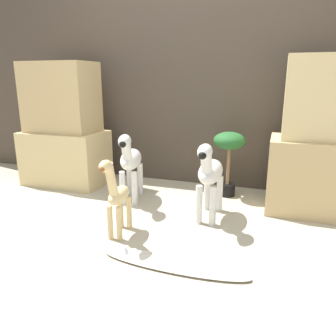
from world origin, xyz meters
name	(u,v)px	position (x,y,z in m)	size (l,w,h in m)	color
ground_plane	(137,239)	(0.00, 0.00, 0.00)	(14.00, 14.00, 0.00)	#B2A88E
wall_back	(192,78)	(0.00, 1.44, 1.10)	(6.40, 0.08, 2.20)	#473D33
rock_pillar_left	(64,130)	(-1.25, 0.96, 0.57)	(0.85, 0.51, 1.26)	#DBC184
rock_pillar_right	(325,146)	(1.25, 0.96, 0.57)	(0.85, 0.51, 1.28)	tan
zebra_right	(210,174)	(0.40, 0.52, 0.38)	(0.18, 0.57, 0.65)	silver
zebra_left	(130,161)	(-0.37, 0.69, 0.38)	(0.28, 0.57, 0.65)	silver
giraffe_figurine	(117,195)	(-0.15, 0.01, 0.31)	(0.14, 0.42, 0.60)	#E0C184
potted_palm_front	(229,149)	(0.46, 1.11, 0.46)	(0.30, 0.30, 0.62)	black
surfboard	(172,264)	(0.34, -0.24, 0.02)	(0.93, 0.20, 0.07)	silver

